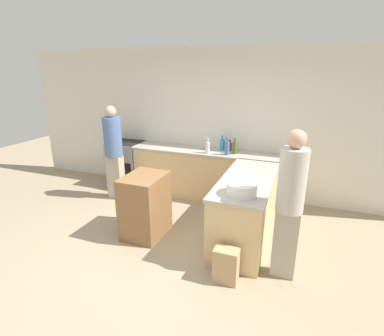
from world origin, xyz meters
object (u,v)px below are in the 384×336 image
Objects in this scene: mixing_bowl at (242,189)px; person_by_range at (114,149)px; island_table at (145,205)px; paper_bag at (226,265)px; olive_oil_bottle at (235,147)px; vinegar_bottle_clear at (207,147)px; person_at_peninsula at (290,200)px; dish_soap_bottle at (222,144)px; hot_sauce_bottle at (230,146)px; range_oven at (127,164)px; water_bottle_blue at (227,148)px.

mixing_bowl is 0.21× the size of person_by_range.
paper_bag is (1.37, -0.61, -0.24)m from island_table.
vinegar_bottle_clear is at bearing -162.75° from olive_oil_bottle.
person_at_peninsula is (1.49, -1.67, -0.06)m from vinegar_bottle_clear.
paper_bag is (0.45, -2.17, -0.81)m from olive_oil_bottle.
dish_soap_bottle is 0.63× the size of paper_bag.
paper_bag is (-0.59, -0.36, -0.75)m from person_at_peninsula.
hot_sauce_bottle is 2.30m from person_at_peninsula.
range_oven is at bearing -175.71° from dish_soap_bottle.
water_bottle_blue is (-0.11, -0.12, 0.01)m from olive_oil_bottle.
person_by_range reaches higher than vinegar_bottle_clear.
island_table is 1.60m from vinegar_bottle_clear.
vinegar_bottle_clear is at bearing 71.84° from island_table.
vinegar_bottle_clear is 0.45m from hot_sauce_bottle.
person_by_range is (0.18, -0.65, 0.48)m from range_oven.
person_by_range is (-1.97, -0.50, -0.09)m from water_bottle_blue.
dish_soap_bottle is 2.58m from paper_bag.
water_bottle_blue is (0.81, 1.44, 0.58)m from island_table.
range_oven is 2.20× the size of paper_bag.
dish_soap_bottle is at bearing 175.92° from hot_sauce_bottle.
person_at_peninsula reaches higher than island_table.
hot_sauce_bottle reaches higher than mixing_bowl.
olive_oil_bottle is 2.09m from person_at_peninsula.
person_by_range reaches higher than hot_sauce_bottle.
hot_sauce_bottle is at bearing 65.53° from island_table.
vinegar_bottle_clear is at bearing -119.00° from dish_soap_bottle.
island_table is 1.97m from hot_sauce_bottle.
person_at_peninsula is (1.32, -1.99, -0.05)m from dish_soap_bottle.
olive_oil_bottle is at bearing 16.56° from person_by_range.
water_bottle_blue is at bearing 14.14° from person_by_range.
island_table is 2.16× the size of paper_bag.
person_at_peninsula reaches higher than water_bottle_blue.
water_bottle_blue reaches higher than island_table.
person_by_range is at bearing 156.83° from mixing_bowl.
person_at_peninsula is at bearing -7.34° from island_table.
paper_bag is (0.58, -2.34, -0.78)m from hot_sauce_bottle.
person_by_range is 0.98× the size of person_at_peninsula.
olive_oil_bottle is (-0.49, 1.71, 0.04)m from mixing_bowl.
island_table is 1.94m from dish_soap_bottle.
paper_bag is (2.52, -1.55, -0.73)m from person_by_range.
person_at_peninsula is at bearing -56.51° from dish_soap_bottle.
person_by_range is (-1.15, 0.94, 0.49)m from island_table.
water_bottle_blue is 0.18× the size of person_by_range.
vinegar_bottle_clear is at bearing 131.79° from person_at_peninsula.
mixing_bowl is at bearing -71.63° from hot_sauce_bottle.
olive_oil_bottle is 2.16m from person_by_range.
dish_soap_bottle is (1.97, 0.15, 0.55)m from range_oven.
hot_sauce_bottle is 0.29m from water_bottle_blue.
water_bottle_blue is (0.03, -0.29, 0.04)m from hot_sauce_bottle.
island_table is 3.19× the size of olive_oil_bottle.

